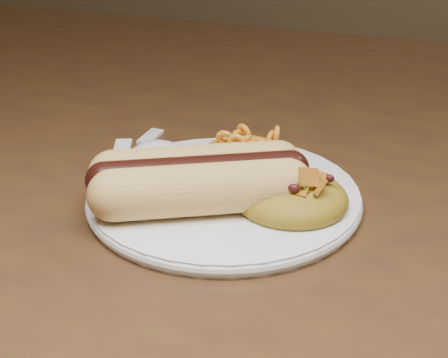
% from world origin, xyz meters
% --- Properties ---
extents(table, '(1.60, 0.90, 0.75)m').
position_xyz_m(table, '(0.00, 0.00, 0.66)').
color(table, '#472D11').
rests_on(table, floor).
extents(plate, '(0.22, 0.22, 0.01)m').
position_xyz_m(plate, '(-0.08, -0.12, 0.76)').
color(plate, white).
rests_on(plate, table).
extents(hotdog, '(0.14, 0.13, 0.04)m').
position_xyz_m(hotdog, '(-0.09, -0.14, 0.78)').
color(hotdog, '#E4B466').
rests_on(hotdog, plate).
extents(mac_and_cheese, '(0.09, 0.08, 0.03)m').
position_xyz_m(mac_and_cheese, '(-0.08, -0.05, 0.78)').
color(mac_and_cheese, '#FF9140').
rests_on(mac_and_cheese, plate).
extents(sour_cream, '(0.07, 0.07, 0.03)m').
position_xyz_m(sour_cream, '(-0.15, -0.10, 0.78)').
color(sour_cream, white).
rests_on(sour_cream, plate).
extents(taco_salad, '(0.09, 0.08, 0.04)m').
position_xyz_m(taco_salad, '(-0.02, -0.12, 0.78)').
color(taco_salad, '#C9671D').
rests_on(taco_salad, plate).
extents(fork, '(0.07, 0.14, 0.00)m').
position_xyz_m(fork, '(-0.19, -0.08, 0.75)').
color(fork, white).
rests_on(fork, table).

